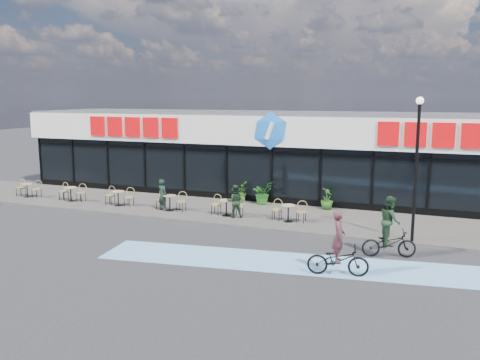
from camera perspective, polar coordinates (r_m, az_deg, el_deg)
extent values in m
plane|color=#28282B|center=(19.79, -2.88, -6.71)|extent=(120.00, 120.00, 0.00)
cube|color=#514C48|center=(23.81, 1.64, -3.81)|extent=(44.00, 5.00, 0.10)
cube|color=#72A9D7|center=(17.16, 7.36, -9.32)|extent=(14.17, 4.13, 0.01)
cube|color=black|center=(28.68, 5.45, 1.37)|extent=(30.00, 6.00, 3.00)
cube|color=white|center=(28.31, 5.44, 5.84)|extent=(30.60, 6.30, 1.50)
cube|color=#47474C|center=(28.42, 5.55, 7.47)|extent=(30.60, 6.30, 0.10)
cube|color=navy|center=(25.62, 3.58, 3.92)|extent=(30.60, 0.08, 0.18)
cube|color=black|center=(25.67, 3.58, 3.04)|extent=(30.00, 0.06, 0.08)
cube|color=black|center=(26.06, 3.53, -2.32)|extent=(30.00, 0.10, 0.40)
cube|color=#BC070A|center=(28.85, -11.92, 5.85)|extent=(5.63, 0.18, 1.10)
cube|color=#BC070A|center=(24.02, 21.89, 4.70)|extent=(5.63, 0.18, 1.10)
ellipsoid|color=blue|center=(25.31, 3.41, 5.56)|extent=(1.90, 0.24, 1.90)
cylinder|color=black|center=(33.63, -21.52, 1.94)|extent=(0.10, 0.10, 3.00)
cylinder|color=black|center=(31.97, -18.25, 1.76)|extent=(0.10, 0.10, 3.00)
cylinder|color=black|center=(30.43, -14.64, 1.57)|extent=(0.10, 0.10, 3.00)
cylinder|color=black|center=(29.03, -10.65, 1.34)|extent=(0.10, 0.10, 3.00)
cylinder|color=black|center=(27.77, -6.29, 1.09)|extent=(0.10, 0.10, 3.00)
cylinder|color=black|center=(26.70, -1.55, 0.81)|extent=(0.10, 0.10, 3.00)
cylinder|color=black|center=(25.82, 3.55, 0.50)|extent=(0.10, 0.10, 3.00)
cylinder|color=black|center=(25.16, 8.96, 0.17)|extent=(0.10, 0.10, 3.00)
cylinder|color=black|center=(24.74, 14.61, -0.18)|extent=(0.10, 0.10, 3.00)
cylinder|color=black|center=(24.57, 20.40, -0.54)|extent=(0.10, 0.10, 3.00)
cylinder|color=black|center=(19.79, 19.13, 0.67)|extent=(0.12, 0.12, 5.13)
sphere|color=#FFF2CC|center=(19.58, 19.55, 8.40)|extent=(0.28, 0.28, 0.28)
cylinder|color=tan|center=(29.62, -22.84, -0.41)|extent=(0.60, 0.60, 0.04)
cylinder|color=black|center=(29.68, -22.79, -1.07)|extent=(0.06, 0.06, 0.70)
cylinder|color=black|center=(29.74, -22.75, -1.76)|extent=(0.40, 0.40, 0.02)
cylinder|color=tan|center=(27.66, -18.51, -0.81)|extent=(0.60, 0.60, 0.04)
cylinder|color=black|center=(27.72, -18.47, -1.52)|extent=(0.06, 0.06, 0.70)
cylinder|color=black|center=(27.79, -18.43, -2.25)|extent=(0.40, 0.40, 0.02)
cylinder|color=tan|center=(25.88, -13.55, -1.25)|extent=(0.60, 0.60, 0.04)
cylinder|color=black|center=(25.95, -13.52, -2.01)|extent=(0.06, 0.06, 0.70)
cylinder|color=black|center=(26.02, -13.49, -2.79)|extent=(0.40, 0.40, 0.02)
cylinder|color=tan|center=(24.33, -7.90, -1.75)|extent=(0.60, 0.60, 0.04)
cylinder|color=black|center=(24.40, -7.88, -2.56)|extent=(0.06, 0.06, 0.70)
cylinder|color=black|center=(24.47, -7.87, -3.38)|extent=(0.40, 0.40, 0.02)
cylinder|color=tan|center=(23.04, -1.56, -2.29)|extent=(0.60, 0.60, 0.04)
cylinder|color=black|center=(23.11, -1.55, -3.14)|extent=(0.06, 0.06, 0.70)
cylinder|color=black|center=(23.19, -1.55, -4.01)|extent=(0.40, 0.40, 0.02)
cylinder|color=tan|center=(22.07, 5.45, -2.86)|extent=(0.60, 0.60, 0.04)
cylinder|color=black|center=(22.14, 5.43, -3.74)|extent=(0.06, 0.06, 0.70)
cylinder|color=black|center=(22.23, 5.42, -4.65)|extent=(0.40, 0.40, 0.02)
imported|color=#23641C|center=(25.60, 2.53, -1.45)|extent=(1.22, 1.30, 1.15)
imported|color=#2B5919|center=(26.11, -0.04, -1.33)|extent=(1.05, 1.14, 1.05)
imported|color=#255217|center=(24.74, 9.73, -2.09)|extent=(0.73, 0.73, 1.04)
imported|color=black|center=(24.43, -8.70, -1.65)|extent=(0.64, 0.54, 1.51)
imported|color=black|center=(22.73, -0.58, -2.39)|extent=(0.89, 0.81, 1.49)
imported|color=black|center=(16.14, 10.93, -8.81)|extent=(1.98, 1.01, 0.99)
imported|color=#50292D|center=(15.92, 11.01, -6.23)|extent=(0.49, 0.65, 1.60)
imported|color=black|center=(18.33, 16.38, -6.84)|extent=(1.95, 1.15, 0.97)
imported|color=#1C331E|center=(18.12, 16.49, -4.37)|extent=(0.86, 0.98, 1.69)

